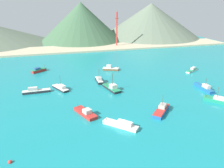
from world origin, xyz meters
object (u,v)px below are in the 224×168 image
object	(u,v)px
fishing_boat_6	(36,91)
fishing_boat_11	(204,88)
fishing_boat_7	(192,70)
fishing_boat_5	(161,110)
buoy_0	(10,162)
fishing_boat_3	(86,113)
fishing_boat_4	(99,80)
fishing_boat_9	(121,125)
fishing_boat_8	(216,100)
radio_tower	(117,29)
fishing_boat_10	(61,88)
fishing_boat_2	(112,88)
fishing_boat_0	(39,70)
fishing_boat_1	(110,68)

from	to	relation	value
fishing_boat_6	fishing_boat_11	bearing A→B (deg)	-12.83
fishing_boat_7	fishing_boat_5	bearing A→B (deg)	-134.96
fishing_boat_11	buoy_0	bearing A→B (deg)	-159.89
fishing_boat_3	fishing_boat_6	world-z (taller)	fishing_boat_6
fishing_boat_4	fishing_boat_6	bearing A→B (deg)	-168.68
fishing_boat_9	fishing_boat_11	distance (m)	45.33
fishing_boat_7	fishing_boat_8	distance (m)	37.08
fishing_boat_9	radio_tower	bearing A→B (deg)	73.91
fishing_boat_4	fishing_boat_10	xyz separation A→B (m)	(-17.10, -4.56, -0.16)
fishing_boat_9	fishing_boat_4	bearing A→B (deg)	87.15
fishing_boat_2	fishing_boat_11	size ratio (longest dim) A/B	0.98
fishing_boat_0	fishing_boat_7	xyz separation A→B (m)	(76.59, -20.38, -0.22)
fishing_boat_10	fishing_boat_11	xyz separation A→B (m)	(56.73, -15.93, 0.10)
fishing_boat_5	buoy_0	xyz separation A→B (m)	(-44.01, -12.38, -0.74)
fishing_boat_2	fishing_boat_9	xyz separation A→B (m)	(-5.01, -28.13, -0.11)
fishing_boat_5	fishing_boat_11	distance (m)	29.56
fishing_boat_4	fishing_boat_11	distance (m)	44.62
fishing_boat_11	buoy_0	distance (m)	74.93
fishing_boat_2	buoy_0	bearing A→B (deg)	-133.39
fishing_boat_3	fishing_boat_8	bearing A→B (deg)	-3.54
fishing_boat_1	fishing_boat_8	world-z (taller)	fishing_boat_8
fishing_boat_0	fishing_boat_3	distance (m)	54.31
fishing_boat_9	buoy_0	distance (m)	29.81
radio_tower	fishing_boat_5	bearing A→B (deg)	-99.24
fishing_boat_5	fishing_boat_6	distance (m)	49.19
fishing_boat_3	fishing_boat_10	world-z (taller)	fishing_boat_10
fishing_boat_3	radio_tower	xyz separation A→B (m)	(41.87, 104.78, 12.81)
fishing_boat_8	fishing_boat_9	distance (m)	38.91
fishing_boat_11	fishing_boat_4	bearing A→B (deg)	152.66
fishing_boat_8	fishing_boat_11	size ratio (longest dim) A/B	0.75
fishing_boat_4	fishing_boat_8	distance (m)	48.14
fishing_boat_10	fishing_boat_0	bearing A→B (deg)	108.80
fishing_boat_10	radio_tower	xyz separation A→B (m)	(48.27, 80.69, 12.78)
fishing_boat_0	fishing_boat_5	distance (m)	69.68
fishing_boat_5	fishing_boat_3	bearing A→B (deg)	167.72
fishing_boat_7	fishing_boat_2	bearing A→B (deg)	-164.08
fishing_boat_7	buoy_0	world-z (taller)	fishing_boat_7
fishing_boat_6	radio_tower	size ratio (longest dim) A/B	0.40
fishing_boat_1	fishing_boat_3	distance (m)	49.59
fishing_boat_1	fishing_boat_3	size ratio (longest dim) A/B	0.87
fishing_boat_11	radio_tower	world-z (taller)	radio_tower
fishing_boat_3	fishing_boat_7	distance (m)	68.42
fishing_boat_6	fishing_boat_8	distance (m)	68.38
fishing_boat_11	fishing_boat_9	bearing A→B (deg)	-156.45
fishing_boat_2	fishing_boat_6	bearing A→B (deg)	170.30
fishing_boat_10	radio_tower	size ratio (longest dim) A/B	0.36
fishing_boat_6	fishing_boat_10	xyz separation A→B (m)	(9.71, 0.80, -0.05)
fishing_boat_0	fishing_boat_8	world-z (taller)	fishing_boat_8
fishing_boat_0	radio_tower	bearing A→B (deg)	42.46
fishing_boat_7	buoy_0	size ratio (longest dim) A/B	9.86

